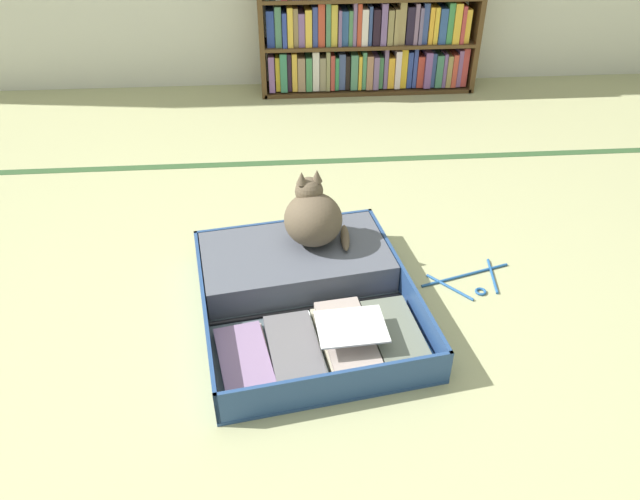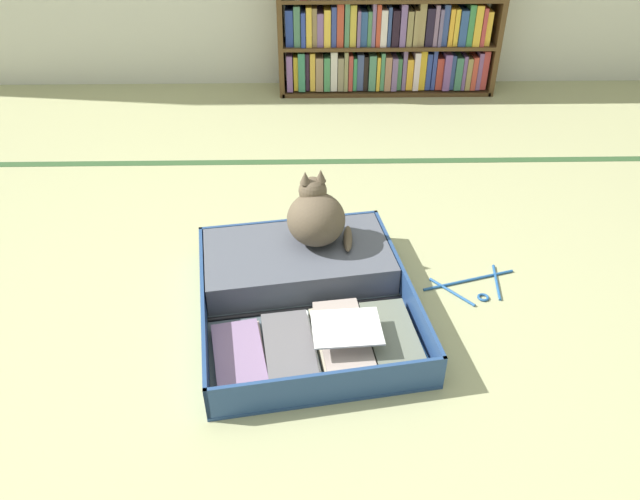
% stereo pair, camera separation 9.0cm
% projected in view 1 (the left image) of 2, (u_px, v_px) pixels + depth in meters
% --- Properties ---
extents(ground_plane, '(10.00, 10.00, 0.00)m').
position_uv_depth(ground_plane, '(279.00, 357.00, 1.89)').
color(ground_plane, tan).
extents(tatami_border, '(4.80, 0.05, 0.00)m').
position_uv_depth(tatami_border, '(273.00, 163.00, 2.95)').
color(tatami_border, '#32532D').
rests_on(tatami_border, ground_plane).
extents(bookshelf, '(1.29, 0.24, 0.84)m').
position_uv_depth(bookshelf, '(369.00, 22.00, 3.51)').
color(bookshelf, '#52381E').
rests_on(bookshelf, ground_plane).
extents(open_suitcase, '(0.81, 0.91, 0.13)m').
position_uv_depth(open_suitcase, '(304.00, 287.00, 2.09)').
color(open_suitcase, navy).
rests_on(open_suitcase, ground_plane).
extents(black_cat, '(0.26, 0.25, 0.27)m').
position_uv_depth(black_cat, '(313.00, 217.00, 2.13)').
color(black_cat, brown).
rests_on(black_cat, open_suitcase).
extents(clothes_hanger, '(0.35, 0.23, 0.01)m').
position_uv_depth(clothes_hanger, '(470.00, 281.00, 2.19)').
color(clothes_hanger, '#235695').
rests_on(clothes_hanger, ground_plane).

